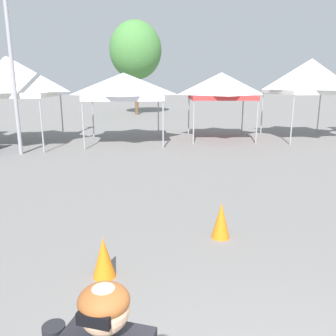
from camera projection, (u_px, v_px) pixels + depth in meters
name	position (u px, v px, depth m)	size (l,w,h in m)	color
canopy_tent_center	(8.00, 77.00, 14.06)	(3.49, 3.49, 3.62)	#9E9EA3
canopy_tent_left_of_center	(124.00, 86.00, 14.88)	(3.33, 3.33, 2.99)	#9E9EA3
canopy_tent_right_of_center	(221.00, 86.00, 15.84)	(3.02, 3.02, 3.02)	#9E9EA3
canopy_tent_behind_center	(311.00, 76.00, 15.90)	(3.50, 3.50, 3.63)	#9E9EA3
light_pole_near_lift	(8.00, 27.00, 11.90)	(0.36, 0.36, 7.76)	#9E9EA3
tree_behind_tents_right	(136.00, 50.00, 27.04)	(4.04, 4.04, 7.19)	brown
traffic_cone_lot_center	(221.00, 220.00, 5.99)	(0.32, 0.32, 0.64)	orange
traffic_cone_near_barrier	(104.00, 257.00, 4.79)	(0.32, 0.32, 0.58)	orange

